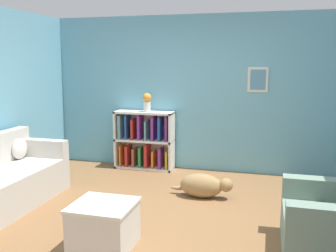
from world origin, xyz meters
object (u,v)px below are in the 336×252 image
at_px(coffee_table, 104,224).
at_px(dog, 203,185).
at_px(vase, 147,101).
at_px(bookshelf, 144,141).

distance_m(coffee_table, dog, 1.78).
bearing_deg(vase, dog, -44.16).
distance_m(bookshelf, dog, 1.73).
relative_size(bookshelf, dog, 1.17).
relative_size(coffee_table, dog, 0.69).
xyz_separation_m(dog, vase, (-1.18, 1.14, 1.01)).
bearing_deg(dog, vase, 135.84).
xyz_separation_m(coffee_table, dog, (0.72, 1.63, -0.07)).
relative_size(coffee_table, vase, 1.93).
height_order(coffee_table, vase, vase).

